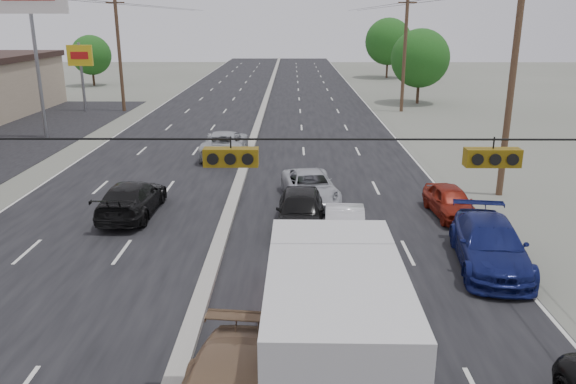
# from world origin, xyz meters

# --- Properties ---
(road_surface) EXTENTS (20.00, 160.00, 0.02)m
(road_surface) POSITION_xyz_m (0.00, 30.00, 0.00)
(road_surface) COLOR black
(road_surface) RESTS_ON ground
(center_median) EXTENTS (0.50, 160.00, 0.20)m
(center_median) POSITION_xyz_m (0.00, 30.00, 0.10)
(center_median) COLOR gray
(center_median) RESTS_ON ground
(utility_pole_left_c) EXTENTS (1.60, 0.30, 10.00)m
(utility_pole_left_c) POSITION_xyz_m (-12.50, 40.00, 5.11)
(utility_pole_left_c) COLOR #422D1E
(utility_pole_left_c) RESTS_ON ground
(utility_pole_right_b) EXTENTS (1.60, 0.30, 10.00)m
(utility_pole_right_b) POSITION_xyz_m (12.50, 15.00, 5.11)
(utility_pole_right_b) COLOR #422D1E
(utility_pole_right_b) RESTS_ON ground
(utility_pole_right_c) EXTENTS (1.60, 0.30, 10.00)m
(utility_pole_right_c) POSITION_xyz_m (12.50, 40.00, 5.11)
(utility_pole_right_c) COLOR #422D1E
(utility_pole_right_c) RESTS_ON ground
(traffic_signals) EXTENTS (25.00, 0.30, 0.54)m
(traffic_signals) POSITION_xyz_m (1.40, 0.00, 5.49)
(traffic_signals) COLOR black
(traffic_signals) RESTS_ON ground
(pole_sign_billboard) EXTENTS (5.00, 0.25, 11.00)m
(pole_sign_billboard) POSITION_xyz_m (-14.50, 28.00, 8.87)
(pole_sign_billboard) COLOR slate
(pole_sign_billboard) RESTS_ON ground
(pole_sign_far) EXTENTS (2.20, 0.25, 6.00)m
(pole_sign_far) POSITION_xyz_m (-16.00, 40.00, 4.41)
(pole_sign_far) COLOR slate
(pole_sign_far) RESTS_ON ground
(tree_left_far) EXTENTS (4.80, 4.80, 6.12)m
(tree_left_far) POSITION_xyz_m (-22.00, 60.00, 3.72)
(tree_left_far) COLOR #382619
(tree_left_far) RESTS_ON ground
(tree_right_mid) EXTENTS (5.60, 5.60, 7.14)m
(tree_right_mid) POSITION_xyz_m (15.00, 45.00, 4.34)
(tree_right_mid) COLOR #382619
(tree_right_mid) RESTS_ON ground
(tree_right_far) EXTENTS (6.40, 6.40, 8.16)m
(tree_right_far) POSITION_xyz_m (16.00, 70.00, 4.96)
(tree_right_far) COLOR #382619
(tree_right_far) RESTS_ON ground
(box_truck) EXTENTS (2.61, 7.15, 3.61)m
(box_truck) POSITION_xyz_m (3.50, -0.34, 1.85)
(box_truck) COLOR black
(box_truck) RESTS_ON ground
(red_sedan) EXTENTS (1.86, 4.01, 1.27)m
(red_sedan) POSITION_xyz_m (3.00, 4.64, 0.64)
(red_sedan) COLOR #B50B0E
(red_sedan) RESTS_ON ground
(queue_car_a) EXTENTS (2.01, 4.66, 1.57)m
(queue_car_a) POSITION_xyz_m (3.00, 10.33, 0.78)
(queue_car_a) COLOR black
(queue_car_a) RESTS_ON ground
(queue_car_b) EXTENTS (1.69, 4.16, 1.34)m
(queue_car_b) POSITION_xyz_m (4.59, 8.71, 0.67)
(queue_car_b) COLOR silver
(queue_car_b) RESTS_ON ground
(queue_car_c) EXTENTS (2.83, 5.07, 1.34)m
(queue_car_c) POSITION_xyz_m (3.50, 13.93, 0.67)
(queue_car_c) COLOR #AEB0B6
(queue_car_c) RESTS_ON ground
(queue_car_d) EXTENTS (2.86, 5.56, 1.54)m
(queue_car_d) POSITION_xyz_m (9.28, 6.91, 0.77)
(queue_car_d) COLOR navy
(queue_car_d) RESTS_ON ground
(queue_car_e) EXTENTS (1.78, 3.86, 1.28)m
(queue_car_e) POSITION_xyz_m (9.32, 11.95, 0.64)
(queue_car_e) COLOR maroon
(queue_car_e) RESTS_ON ground
(oncoming_near) EXTENTS (2.14, 5.05, 1.46)m
(oncoming_near) POSITION_xyz_m (-4.08, 11.98, 0.73)
(oncoming_near) COLOR black
(oncoming_near) RESTS_ON ground
(oncoming_far) EXTENTS (2.58, 5.53, 1.53)m
(oncoming_far) POSITION_xyz_m (-1.40, 22.75, 0.77)
(oncoming_far) COLOR #A7AAAF
(oncoming_far) RESTS_ON ground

